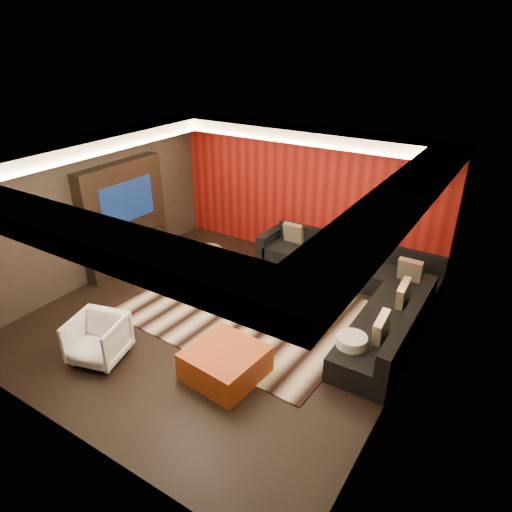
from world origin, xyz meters
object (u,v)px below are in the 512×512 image
Objects in this scene: coffee_table at (266,316)px; drum_stool at (218,262)px; orange_ottoman at (225,363)px; sectional_sofa at (359,287)px; armchair at (98,339)px; white_side_table at (350,352)px.

drum_stool is (-1.74, 0.97, 0.13)m from coffee_table.
drum_stool is 3.13m from orange_ottoman.
orange_ottoman is at bearing -106.16° from sectional_sofa.
drum_stool is at bearing 76.53° from armchair.
white_side_table is at bearing -21.54° from drum_stool.
orange_ottoman is (1.94, -2.45, -0.02)m from drum_stool.
white_side_table is at bearing -12.47° from coffee_table.
armchair is (-1.62, -2.17, 0.24)m from coffee_table.
white_side_table is 0.56× the size of orange_ottoman.
coffee_table is 1.50m from orange_ottoman.
armchair reaches higher than drum_stool.
orange_ottoman is at bearing -82.05° from coffee_table.
orange_ottoman is at bearing -142.23° from white_side_table.
sectional_sofa reaches higher than orange_ottoman.
orange_ottoman is (0.21, -1.48, 0.11)m from coffee_table.
sectional_sofa is (1.07, 1.51, 0.15)m from coffee_table.
coffee_table is 1.86m from sectional_sofa.
sectional_sofa is at bearing 38.24° from armchair.
sectional_sofa is (0.87, 2.99, 0.04)m from orange_ottoman.
drum_stool is 0.79× the size of white_side_table.
coffee_table is at bearing 37.66° from armchair.
drum_stool is 3.15m from armchair.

